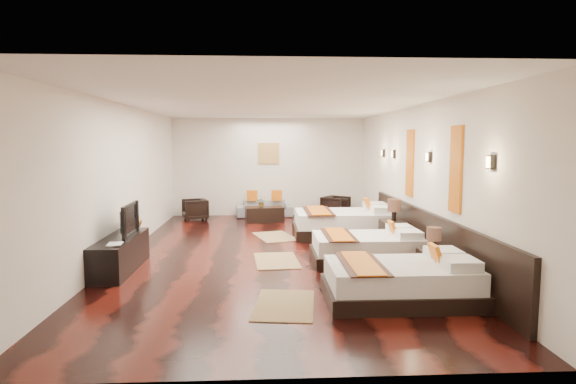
{
  "coord_description": "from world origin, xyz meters",
  "views": [
    {
      "loc": [
        -0.13,
        -8.68,
        2.08
      ],
      "look_at": [
        0.35,
        0.68,
        1.1
      ],
      "focal_mm": 28.97,
      "sensor_mm": 36.0,
      "label": 1
    }
  ],
  "objects": [
    {
      "name": "bed_mid",
      "position": [
        1.69,
        -0.73,
        0.25
      ],
      "size": [
        1.91,
        1.2,
        0.73
      ],
      "color": "black",
      "rests_on": "floor"
    },
    {
      "name": "jute_mat_far",
      "position": [
        0.11,
        1.55,
        0.01
      ],
      "size": [
        1.07,
        1.37,
        0.01
      ],
      "primitive_type": "cube",
      "rotation": [
        0.0,
        0.0,
        0.3
      ],
      "color": "olive",
      "rests_on": "floor"
    },
    {
      "name": "coffee_table",
      "position": [
        -0.12,
        3.57,
        0.2
      ],
      "size": [
        1.05,
        0.61,
        0.4
      ],
      "primitive_type": "cube",
      "rotation": [
        0.0,
        0.0,
        0.12
      ],
      "color": "black",
      "rests_on": "floor"
    },
    {
      "name": "orange_panel_a",
      "position": [
        2.73,
        -1.9,
        1.7
      ],
      "size": [
        0.04,
        0.4,
        1.3
      ],
      "primitive_type": "cube",
      "color": "#D86014",
      "rests_on": "right_wall"
    },
    {
      "name": "ceiling",
      "position": [
        0.0,
        0.0,
        2.8
      ],
      "size": [
        5.5,
        9.5,
        0.01
      ],
      "primitive_type": "cube",
      "color": "white",
      "rests_on": "floor"
    },
    {
      "name": "left_wall",
      "position": [
        -2.75,
        0.0,
        1.4
      ],
      "size": [
        0.01,
        9.5,
        2.8
      ],
      "primitive_type": "cube",
      "color": "silver",
      "rests_on": "floor"
    },
    {
      "name": "tv",
      "position": [
        -2.45,
        -0.94,
        0.82
      ],
      "size": [
        0.15,
        0.94,
        0.54
      ],
      "primitive_type": "imported",
      "rotation": [
        0.0,
        0.0,
        1.6
      ],
      "color": "black",
      "rests_on": "tv_console"
    },
    {
      "name": "jute_mat_near",
      "position": [
        0.12,
        -2.87,
        0.01
      ],
      "size": [
        0.89,
        1.28,
        0.01
      ],
      "primitive_type": "cube",
      "rotation": [
        0.0,
        0.0,
        -0.12
      ],
      "color": "olive",
      "rests_on": "floor"
    },
    {
      "name": "sconce_mid",
      "position": [
        2.7,
        -0.8,
        1.85
      ],
      "size": [
        0.07,
        0.12,
        0.18
      ],
      "color": "black",
      "rests_on": "right_wall"
    },
    {
      "name": "book",
      "position": [
        -2.5,
        -1.67,
        0.56
      ],
      "size": [
        0.25,
        0.31,
        0.03
      ],
      "primitive_type": "imported",
      "rotation": [
        0.0,
        0.0,
        0.14
      ],
      "color": "black",
      "rests_on": "tv_console"
    },
    {
      "name": "sconce_far",
      "position": [
        2.7,
        1.4,
        1.85
      ],
      "size": [
        0.07,
        0.12,
        0.18
      ],
      "color": "black",
      "rests_on": "right_wall"
    },
    {
      "name": "armchair_left",
      "position": [
        -2.02,
        3.94,
        0.29
      ],
      "size": [
        0.81,
        0.8,
        0.58
      ],
      "primitive_type": "imported",
      "rotation": [
        0.0,
        0.0,
        -1.23
      ],
      "color": "black",
      "rests_on": "floor"
    },
    {
      "name": "gold_artwork",
      "position": [
        0.0,
        4.73,
        1.8
      ],
      "size": [
        0.6,
        0.04,
        0.6
      ],
      "primitive_type": "cube",
      "color": "#AD873F",
      "rests_on": "back_wall"
    },
    {
      "name": "nightstand_a",
      "position": [
        2.44,
        -1.85,
        0.29
      ],
      "size": [
        0.41,
        0.41,
        0.82
      ],
      "color": "black",
      "rests_on": "floor"
    },
    {
      "name": "armchair_right",
      "position": [
        1.88,
        4.21,
        0.3
      ],
      "size": [
        0.92,
        0.92,
        0.61
      ],
      "primitive_type": "imported",
      "rotation": [
        0.0,
        0.0,
        0.94
      ],
      "color": "black",
      "rests_on": "floor"
    },
    {
      "name": "figurine",
      "position": [
        -2.5,
        -0.36,
        0.73
      ],
      "size": [
        0.41,
        0.41,
        0.36
      ],
      "primitive_type": "imported",
      "rotation": [
        0.0,
        0.0,
        0.18
      ],
      "color": "brown",
      "rests_on": "tv_console"
    },
    {
      "name": "bed_near",
      "position": [
        1.7,
        -2.75,
        0.26
      ],
      "size": [
        1.99,
        1.25,
        0.76
      ],
      "color": "black",
      "rests_on": "floor"
    },
    {
      "name": "nightstand_b",
      "position": [
        2.44,
        0.33,
        0.35
      ],
      "size": [
        0.5,
        0.5,
        0.98
      ],
      "color": "black",
      "rests_on": "floor"
    },
    {
      "name": "bed_far",
      "position": [
        1.7,
        1.58,
        0.3
      ],
      "size": [
        2.27,
        1.43,
        0.87
      ],
      "color": "black",
      "rests_on": "floor"
    },
    {
      "name": "headboard_panel",
      "position": [
        2.71,
        -0.8,
        0.45
      ],
      "size": [
        0.08,
        6.6,
        0.9
      ],
      "primitive_type": "cube",
      "color": "black",
      "rests_on": "floor"
    },
    {
      "name": "sconce_lounge",
      "position": [
        2.7,
        2.3,
        1.85
      ],
      "size": [
        0.07,
        0.12,
        0.18
      ],
      "color": "black",
      "rests_on": "right_wall"
    },
    {
      "name": "sofa",
      "position": [
        -0.12,
        4.45,
        0.23
      ],
      "size": [
        1.61,
        0.72,
        0.46
      ],
      "primitive_type": "imported",
      "rotation": [
        0.0,
        0.0,
        0.07
      ],
      "color": "gray",
      "rests_on": "floor"
    },
    {
      "name": "jute_mat_mid",
      "position": [
        0.08,
        -0.58,
        0.01
      ],
      "size": [
        0.83,
        1.25,
        0.01
      ],
      "primitive_type": "cube",
      "rotation": [
        0.0,
        0.0,
        0.07
      ],
      "color": "olive",
      "rests_on": "floor"
    },
    {
      "name": "floor",
      "position": [
        0.0,
        0.0,
        0.0
      ],
      "size": [
        5.5,
        9.5,
        0.01
      ],
      "primitive_type": "cube",
      "color": "black",
      "rests_on": "ground"
    },
    {
      "name": "table_plant",
      "position": [
        -0.2,
        3.56,
        0.54
      ],
      "size": [
        0.25,
        0.22,
        0.27
      ],
      "primitive_type": "imported",
      "rotation": [
        0.0,
        0.0,
        0.02
      ],
      "color": "#24571D",
      "rests_on": "coffee_table"
    },
    {
      "name": "right_wall",
      "position": [
        2.75,
        0.0,
        1.4
      ],
      "size": [
        0.01,
        9.5,
        2.8
      ],
      "primitive_type": "cube",
      "color": "silver",
      "rests_on": "floor"
    },
    {
      "name": "orange_panel_b",
      "position": [
        2.73,
        0.3,
        1.7
      ],
      "size": [
        0.04,
        0.4,
        1.3
      ],
      "primitive_type": "cube",
      "color": "#D86014",
      "rests_on": "right_wall"
    },
    {
      "name": "back_wall",
      "position": [
        0.0,
        4.75,
        1.4
      ],
      "size": [
        5.5,
        0.01,
        2.8
      ],
      "primitive_type": "cube",
      "color": "silver",
      "rests_on": "floor"
    },
    {
      "name": "tv_console",
      "position": [
        -2.5,
        -1.07,
        0.28
      ],
      "size": [
        0.5,
        1.8,
        0.55
      ],
      "primitive_type": "cube",
      "color": "black",
      "rests_on": "floor"
    },
    {
      "name": "sconce_near",
      "position": [
        2.7,
        -3.0,
        1.85
      ],
      "size": [
        0.07,
        0.12,
        0.18
      ],
      "color": "black",
      "rests_on": "right_wall"
    }
  ]
}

